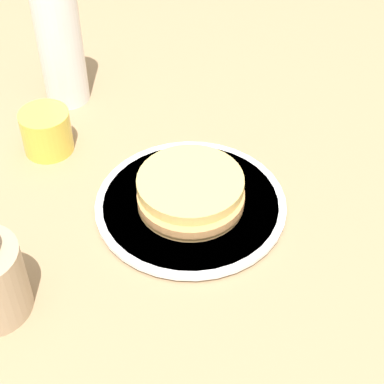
{
  "coord_description": "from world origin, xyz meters",
  "views": [
    {
      "loc": [
        0.04,
        0.64,
        0.67
      ],
      "look_at": [
        -0.0,
        -0.02,
        0.03
      ],
      "focal_mm": 60.0,
      "sensor_mm": 36.0,
      "label": 1
    }
  ],
  "objects": [
    {
      "name": "pancake_stack",
      "position": [
        0.0,
        -0.02,
        0.03
      ],
      "size": [
        0.16,
        0.17,
        0.04
      ],
      "color": "tan",
      "rests_on": "plate"
    },
    {
      "name": "plate",
      "position": [
        -0.0,
        -0.02,
        0.01
      ],
      "size": [
        0.28,
        0.28,
        0.01
      ],
      "color": "white",
      "rests_on": "ground_plane"
    },
    {
      "name": "ground_plane",
      "position": [
        0.0,
        0.0,
        0.0
      ],
      "size": [
        4.0,
        4.0,
        0.0
      ],
      "primitive_type": "plane",
      "color": "#9E7F5B"
    },
    {
      "name": "water_bottle_near",
      "position": [
        0.2,
        -0.3,
        0.12
      ],
      "size": [
        0.08,
        0.08,
        0.25
      ],
      "color": "white",
      "rests_on": "ground_plane"
    },
    {
      "name": "juice_glass",
      "position": [
        0.22,
        -0.16,
        0.04
      ],
      "size": [
        0.08,
        0.08,
        0.07
      ],
      "color": "yellow",
      "rests_on": "ground_plane"
    }
  ]
}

